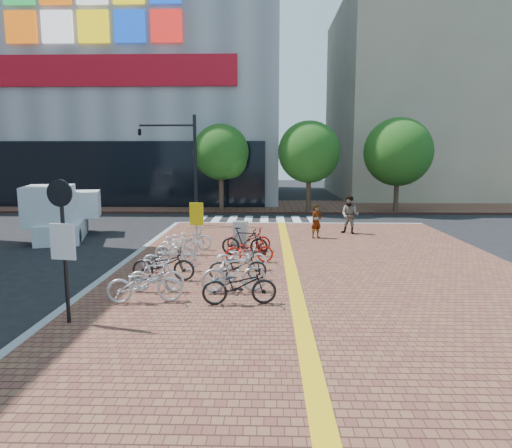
{
  "coord_description": "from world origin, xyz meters",
  "views": [
    {
      "loc": [
        1.19,
        -13.86,
        3.99
      ],
      "look_at": [
        0.74,
        3.9,
        1.3
      ],
      "focal_mm": 32.0,
      "sensor_mm": 36.0,
      "label": 1
    }
  ],
  "objects_px": {
    "bike_8": "(234,273)",
    "bike_11": "(249,250)",
    "bike_6": "(190,238)",
    "bike_7": "(239,285)",
    "yellow_sign": "(196,219)",
    "bike_4": "(175,250)",
    "bike_13": "(249,239)",
    "pedestrian_a": "(316,221)",
    "utility_box": "(241,236)",
    "bike_9": "(238,266)",
    "bike_0": "(145,283)",
    "box_truck": "(62,214)",
    "bike_2": "(163,264)",
    "bike_3": "(169,258)",
    "traffic_light_pole": "(170,150)",
    "bike_5": "(182,244)",
    "bike_1": "(156,276)",
    "pedestrian_b": "(350,215)",
    "bike_12": "(245,242)",
    "bike_10": "(241,257)",
    "notice_sign": "(63,234)"
  },
  "relations": [
    {
      "from": "bike_8",
      "to": "bike_10",
      "type": "height_order",
      "value": "bike_8"
    },
    {
      "from": "bike_0",
      "to": "box_truck",
      "type": "xyz_separation_m",
      "value": [
        -6.62,
        9.87,
        0.55
      ]
    },
    {
      "from": "bike_2",
      "to": "traffic_light_pole",
      "type": "height_order",
      "value": "traffic_light_pole"
    },
    {
      "from": "bike_13",
      "to": "yellow_sign",
      "type": "distance_m",
      "value": 2.34
    },
    {
      "from": "bike_1",
      "to": "bike_7",
      "type": "distance_m",
      "value": 2.62
    },
    {
      "from": "bike_8",
      "to": "yellow_sign",
      "type": "distance_m",
      "value": 5.32
    },
    {
      "from": "bike_0",
      "to": "yellow_sign",
      "type": "height_order",
      "value": "yellow_sign"
    },
    {
      "from": "bike_0",
      "to": "bike_8",
      "type": "bearing_deg",
      "value": -76.17
    },
    {
      "from": "bike_5",
      "to": "bike_6",
      "type": "distance_m",
      "value": 1.14
    },
    {
      "from": "bike_6",
      "to": "bike_1",
      "type": "bearing_deg",
      "value": -172.99
    },
    {
      "from": "pedestrian_b",
      "to": "notice_sign",
      "type": "distance_m",
      "value": 15.07
    },
    {
      "from": "bike_13",
      "to": "pedestrian_a",
      "type": "distance_m",
      "value": 4.22
    },
    {
      "from": "bike_4",
      "to": "box_truck",
      "type": "relative_size",
      "value": 0.33
    },
    {
      "from": "bike_1",
      "to": "bike_4",
      "type": "relative_size",
      "value": 1.0
    },
    {
      "from": "bike_1",
      "to": "bike_12",
      "type": "xyz_separation_m",
      "value": [
        2.27,
        4.8,
        0.07
      ]
    },
    {
      "from": "bike_3",
      "to": "bike_8",
      "type": "relative_size",
      "value": 0.98
    },
    {
      "from": "bike_11",
      "to": "pedestrian_b",
      "type": "height_order",
      "value": "pedestrian_b"
    },
    {
      "from": "bike_3",
      "to": "bike_9",
      "type": "distance_m",
      "value": 2.54
    },
    {
      "from": "bike_2",
      "to": "bike_11",
      "type": "bearing_deg",
      "value": -45.66
    },
    {
      "from": "bike_8",
      "to": "bike_11",
      "type": "distance_m",
      "value": 3.64
    },
    {
      "from": "bike_6",
      "to": "bike_7",
      "type": "bearing_deg",
      "value": -153.72
    },
    {
      "from": "bike_3",
      "to": "bike_12",
      "type": "xyz_separation_m",
      "value": [
        2.38,
        2.53,
        0.07
      ]
    },
    {
      "from": "bike_0",
      "to": "box_truck",
      "type": "bearing_deg",
      "value": 25.09
    },
    {
      "from": "bike_13",
      "to": "bike_6",
      "type": "bearing_deg",
      "value": 95.33
    },
    {
      "from": "bike_8",
      "to": "bike_13",
      "type": "xyz_separation_m",
      "value": [
        0.17,
        5.72,
        -0.09
      ]
    },
    {
      "from": "bike_9",
      "to": "utility_box",
      "type": "height_order",
      "value": "utility_box"
    },
    {
      "from": "utility_box",
      "to": "bike_3",
      "type": "bearing_deg",
      "value": -122.66
    },
    {
      "from": "bike_2",
      "to": "bike_6",
      "type": "bearing_deg",
      "value": 0.24
    },
    {
      "from": "bike_4",
      "to": "bike_8",
      "type": "xyz_separation_m",
      "value": [
        2.37,
        -3.49,
        0.08
      ]
    },
    {
      "from": "bike_5",
      "to": "traffic_light_pole",
      "type": "bearing_deg",
      "value": 10.08
    },
    {
      "from": "bike_1",
      "to": "bike_13",
      "type": "distance_m",
      "value": 6.22
    },
    {
      "from": "bike_2",
      "to": "box_truck",
      "type": "xyz_separation_m",
      "value": [
        -6.62,
        7.73,
        0.56
      ]
    },
    {
      "from": "bike_6",
      "to": "bike_7",
      "type": "xyz_separation_m",
      "value": [
        2.45,
        -6.88,
        0.04
      ]
    },
    {
      "from": "bike_3",
      "to": "bike_11",
      "type": "xyz_separation_m",
      "value": [
        2.6,
        1.39,
        -0.02
      ]
    },
    {
      "from": "traffic_light_pole",
      "to": "bike_5",
      "type": "bearing_deg",
      "value": -75.37
    },
    {
      "from": "bike_0",
      "to": "bike_2",
      "type": "distance_m",
      "value": 2.14
    },
    {
      "from": "bike_1",
      "to": "pedestrian_b",
      "type": "distance_m",
      "value": 12.2
    },
    {
      "from": "bike_11",
      "to": "utility_box",
      "type": "distance_m",
      "value": 2.04
    },
    {
      "from": "bike_9",
      "to": "utility_box",
      "type": "distance_m",
      "value": 4.39
    },
    {
      "from": "pedestrian_b",
      "to": "yellow_sign",
      "type": "distance_m",
      "value": 8.39
    },
    {
      "from": "bike_6",
      "to": "bike_12",
      "type": "xyz_separation_m",
      "value": [
        2.3,
        -1.08,
        0.07
      ]
    },
    {
      "from": "bike_3",
      "to": "bike_11",
      "type": "bearing_deg",
      "value": -71.97
    },
    {
      "from": "bike_2",
      "to": "bike_4",
      "type": "relative_size",
      "value": 1.23
    },
    {
      "from": "bike_8",
      "to": "utility_box",
      "type": "relative_size",
      "value": 1.53
    },
    {
      "from": "bike_7",
      "to": "utility_box",
      "type": "relative_size",
      "value": 1.6
    },
    {
      "from": "bike_6",
      "to": "pedestrian_a",
      "type": "height_order",
      "value": "pedestrian_a"
    },
    {
      "from": "pedestrian_a",
      "to": "pedestrian_b",
      "type": "bearing_deg",
      "value": 0.05
    },
    {
      "from": "bike_0",
      "to": "bike_10",
      "type": "relative_size",
      "value": 1.13
    },
    {
      "from": "bike_2",
      "to": "bike_9",
      "type": "distance_m",
      "value": 2.3
    },
    {
      "from": "bike_9",
      "to": "bike_10",
      "type": "height_order",
      "value": "bike_9"
    }
  ]
}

